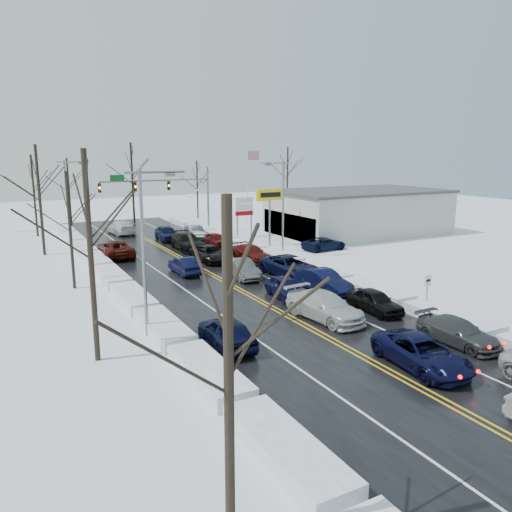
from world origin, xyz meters
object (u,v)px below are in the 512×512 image
dealership_building (358,212)px  oncoming_car_0 (185,274)px  traffic_signal_mast (168,189)px  flagpole (248,181)px  tires_plus_sign (270,199)px

dealership_building → oncoming_car_0: (-25.80, -9.61, -2.66)m
traffic_signal_mast → flagpole: size_ratio=1.33×
oncoming_car_0 → flagpole: bearing=-128.3°
tires_plus_sign → dealership_building: tires_plus_sign is taller
traffic_signal_mast → dealership_building: (20.53, -9.99, -2.82)m
traffic_signal_mast → tires_plus_sign: bearing=-59.5°
oncoming_car_0 → traffic_signal_mast: bearing=-105.2°
oncoming_car_0 → dealership_building: bearing=-159.7°
dealership_building → oncoming_car_0: bearing=-159.6°
flagpole → oncoming_car_0: 28.13m
flagpole → oncoming_car_0: flagpole is taller
traffic_signal_mast → tires_plus_sign: 13.92m
tires_plus_sign → dealership_building: size_ratio=0.29×
tires_plus_sign → dealership_building: (13.48, 2.01, -2.34)m
flagpole → oncoming_car_0: (-17.00, -21.61, -5.93)m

